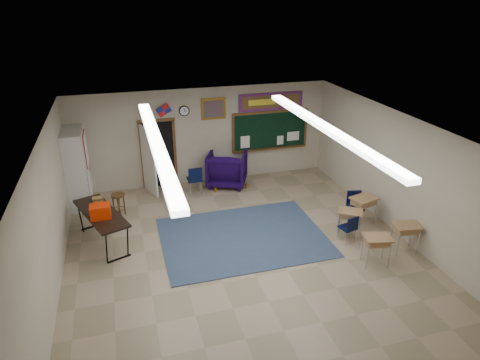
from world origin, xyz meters
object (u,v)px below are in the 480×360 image
object	(u,v)px
student_desk_front_right	(363,209)
folding_table	(103,226)
wingback_armchair	(227,168)
wooden_stool	(119,205)
student_desk_front_left	(349,222)

from	to	relation	value
student_desk_front_right	folding_table	size ratio (longest dim) A/B	0.36
wingback_armchair	wooden_stool	size ratio (longest dim) A/B	1.85
student_desk_front_right	wooden_stool	world-z (taller)	student_desk_front_right
wooden_stool	student_desk_front_left	bearing A→B (deg)	-26.02
wingback_armchair	student_desk_front_left	bearing A→B (deg)	142.75
student_desk_front_right	wooden_stool	distance (m)	6.49
wingback_armchair	student_desk_front_left	distance (m)	4.41
student_desk_front_left	student_desk_front_right	bearing A→B (deg)	67.30
student_desk_front_right	student_desk_front_left	bearing A→B (deg)	-161.54
student_desk_front_right	wingback_armchair	bearing A→B (deg)	112.97
wingback_armchair	wooden_stool	world-z (taller)	wingback_armchair
student_desk_front_left	student_desk_front_right	distance (m)	0.76
student_desk_front_left	folding_table	distance (m)	6.02
wingback_armchair	wooden_stool	distance (m)	3.55
folding_table	wooden_stool	distance (m)	1.38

